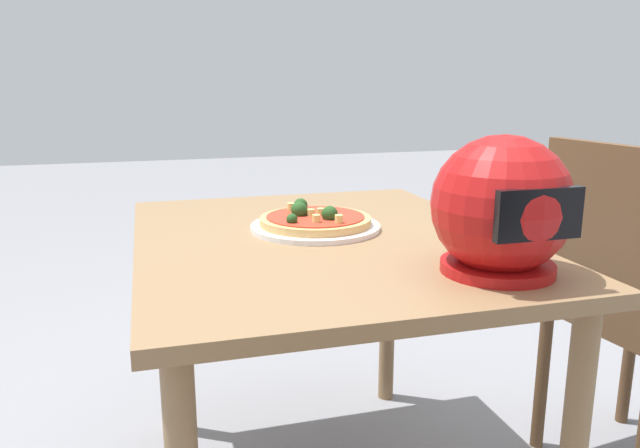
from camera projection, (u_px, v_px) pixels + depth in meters
dining_table at (323, 272)px, 1.42m from camera, size 0.83×1.03×0.70m
pizza_plate at (317, 227)px, 1.46m from camera, size 0.31×0.31×0.01m
pizza at (316, 219)px, 1.46m from camera, size 0.26×0.26×0.05m
motorcycle_helmet at (501, 208)px, 1.11m from camera, size 0.25×0.25×0.25m
chair_side at (624, 297)px, 1.57m from camera, size 0.45×0.45×0.90m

